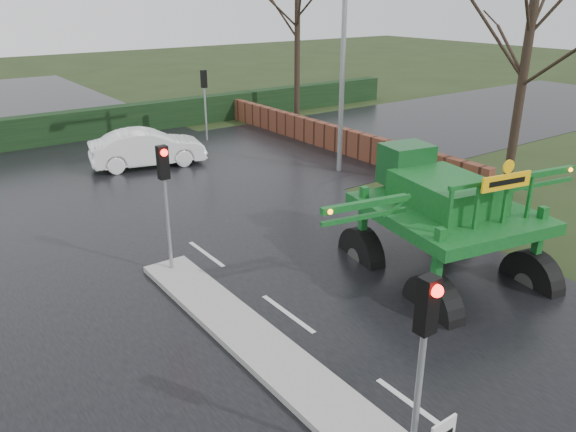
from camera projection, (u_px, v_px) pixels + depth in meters
ground at (417, 409)px, 10.16m from camera, size 140.00×140.00×0.00m
road_main at (176, 232)px, 17.68m from camera, size 14.00×80.00×0.02m
road_cross at (110, 184)px, 22.19m from camera, size 80.00×12.00×0.02m
median_island at (265, 351)px, 11.68m from camera, size 1.20×10.00×0.16m
hedge_row at (52, 129)px, 27.93m from camera, size 44.00×0.90×1.50m
brick_wall at (317, 133)px, 27.71m from camera, size 0.40×20.00×1.20m
traffic_signal_near at (424, 338)px, 7.74m from camera, size 0.26×0.33×3.52m
traffic_signal_mid at (165, 182)px, 14.13m from camera, size 0.26×0.33×3.52m
traffic_signal_far at (204, 89)px, 27.80m from camera, size 0.26×0.33×3.52m
street_light_right at (338, 22)px, 21.45m from camera, size 3.85×0.30×10.00m
tree_right_near at (527, 51)px, 19.04m from camera, size 5.60×5.60×9.64m
tree_right_far at (297, 4)px, 30.66m from camera, size 7.00×7.00×12.05m
crop_sprayer at (435, 226)px, 12.74m from camera, size 7.84×5.55×4.45m
white_sedan at (149, 166)px, 24.49m from camera, size 5.08×2.71×1.59m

